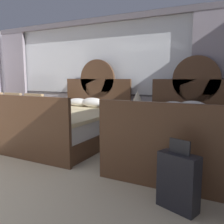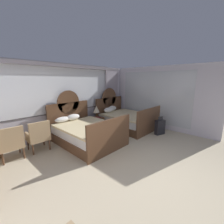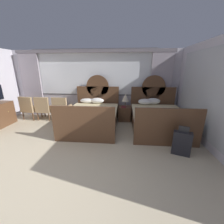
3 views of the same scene
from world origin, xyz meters
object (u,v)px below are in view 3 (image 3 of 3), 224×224
at_px(table_lamp_on_nightstand, 125,98).
at_px(book_on_nightstand, 124,107).
at_px(armchair_by_window_centre, 45,108).
at_px(bed_near_window, 93,116).
at_px(nightstand_between_beds, 124,113).
at_px(bed_near_mirror, 157,118).
at_px(armchair_by_window_left, 62,108).
at_px(suitcase_on_floor, 182,143).
at_px(armchair_by_window_right, 30,107).

relative_size(table_lamp_on_nightstand, book_on_nightstand, 1.89).
bearing_deg(armchair_by_window_centre, bed_near_window, -14.79).
bearing_deg(nightstand_between_beds, bed_near_mirror, -33.61).
distance_m(armchair_by_window_left, suitcase_on_floor, 4.32).
bearing_deg(bed_near_mirror, table_lamp_on_nightstand, 145.01).
xyz_separation_m(bed_near_window, armchair_by_window_centre, (-2.06, 0.54, 0.12)).
bearing_deg(book_on_nightstand, armchair_by_window_right, -178.54).
bearing_deg(table_lamp_on_nightstand, suitcase_on_floor, -59.52).
distance_m(nightstand_between_beds, armchair_by_window_left, 2.47).
distance_m(bed_near_window, armchair_by_window_left, 1.46).
bearing_deg(book_on_nightstand, nightstand_between_beds, 67.11).
xyz_separation_m(table_lamp_on_nightstand, armchair_by_window_centre, (-3.19, -0.22, -0.41)).
xyz_separation_m(bed_near_window, table_lamp_on_nightstand, (1.13, 0.76, 0.53)).
bearing_deg(bed_near_mirror, nightstand_between_beds, 146.39).
distance_m(book_on_nightstand, armchair_by_window_centre, 3.13).
xyz_separation_m(bed_near_mirror, armchair_by_window_centre, (-4.27, 0.54, 0.12)).
distance_m(bed_near_window, armchair_by_window_centre, 2.13).
bearing_deg(bed_near_window, suitcase_on_floor, -31.36).
bearing_deg(armchair_by_window_right, bed_near_mirror, -6.31).
bearing_deg(suitcase_on_floor, armchair_by_window_right, 158.34).
bearing_deg(book_on_nightstand, bed_near_mirror, -29.21).
bearing_deg(armchair_by_window_left, table_lamp_on_nightstand, 4.96).
relative_size(armchair_by_window_left, suitcase_on_floor, 1.30).
height_order(bed_near_window, bed_near_mirror, same).
xyz_separation_m(armchair_by_window_centre, armchair_by_window_right, (-0.62, 0.00, 0.00)).
height_order(bed_near_window, nightstand_between_beds, bed_near_window).
relative_size(bed_near_window, suitcase_on_floor, 3.11).
relative_size(book_on_nightstand, suitcase_on_floor, 0.36).
height_order(armchair_by_window_centre, suitcase_on_floor, armchair_by_window_centre).
xyz_separation_m(bed_near_window, armchair_by_window_right, (-2.68, 0.54, 0.12)).
distance_m(bed_near_mirror, suitcase_on_floor, 1.52).
bearing_deg(book_on_nightstand, armchair_by_window_left, -177.72).
height_order(bed_near_mirror, table_lamp_on_nightstand, bed_near_mirror).
bearing_deg(armchair_by_window_left, armchair_by_window_right, 179.96).
bearing_deg(nightstand_between_beds, armchair_by_window_left, -175.58).
relative_size(table_lamp_on_nightstand, armchair_by_window_centre, 0.52).
distance_m(bed_near_mirror, nightstand_between_beds, 1.32).
bearing_deg(bed_near_mirror, suitcase_on_floor, -80.61).
height_order(bed_near_mirror, suitcase_on_floor, bed_near_mirror).
relative_size(table_lamp_on_nightstand, armchair_by_window_left, 0.52).
xyz_separation_m(nightstand_between_beds, armchair_by_window_right, (-3.79, -0.19, 0.21)).
bearing_deg(nightstand_between_beds, table_lamp_on_nightstand, 51.56).
bearing_deg(armchair_by_window_right, book_on_nightstand, 1.46).
bearing_deg(nightstand_between_beds, armchair_by_window_right, -177.14).
xyz_separation_m(armchair_by_window_left, armchair_by_window_centre, (-0.71, 0.00, 0.00)).
bearing_deg(armchair_by_window_right, armchair_by_window_centre, -0.08).
height_order(table_lamp_on_nightstand, book_on_nightstand, table_lamp_on_nightstand).
bearing_deg(bed_near_window, table_lamp_on_nightstand, 33.92).
distance_m(bed_near_window, bed_near_mirror, 2.21).
relative_size(book_on_nightstand, armchair_by_window_left, 0.28).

